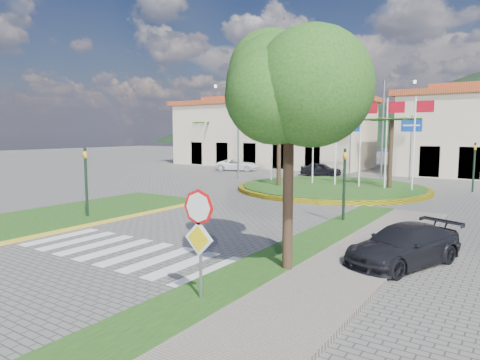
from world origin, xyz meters
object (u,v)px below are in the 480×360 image
Objects in this scene: stop_sign at (199,228)px; car_side_right at (404,245)px; deciduous_tree at (289,82)px; car_dark_b at (438,170)px; white_van at (237,165)px; car_dark_a at (321,169)px; roundabout_island at (332,187)px.

stop_sign is 6.54m from car_side_right.
deciduous_tree is at bearing 78.82° from stop_sign.
car_dark_b is (-1.06, 30.14, -4.62)m from deciduous_tree.
stop_sign is 4.59m from deciduous_tree.
car_dark_a is at bearing -111.92° from white_van.
stop_sign reaches higher than car_dark_a.
car_dark_a is (-9.73, 25.00, -4.57)m from deciduous_tree.
roundabout_island is at bearing 159.20° from car_dark_b.
car_side_right is at bearing 61.57° from stop_sign.
white_van is 18.40m from car_dark_b.
roundabout_island is 4.79× the size of stop_sign.
roundabout_island is 18.55m from deciduous_tree.
roundabout_island is at bearing 103.73° from stop_sign.
white_van is (-18.17, 28.19, -1.20)m from stop_sign.
roundabout_island reaches higher than car_side_right.
stop_sign is 33.56m from white_van.
deciduous_tree is (5.50, -17.00, 5.00)m from roundabout_island.
car_dark_a is (9.04, -0.15, 0.01)m from white_van.
roundabout_island is 13.88m from car_dark_b.
car_dark_b is at bearing 92.01° from deciduous_tree.
stop_sign is (4.90, -20.04, 1.61)m from roundabout_island.
deciduous_tree is 2.01× the size of car_dark_b.
car_dark_b is at bearing 71.34° from roundabout_island.
roundabout_island is 2.98× the size of white_van.
car_side_right is at bearing 46.74° from deciduous_tree.
roundabout_island is at bearing -163.15° from car_dark_a.
car_dark_a is (-9.13, 28.04, -1.19)m from stop_sign.
stop_sign is at bearing 178.65° from car_dark_b.
car_dark_a is at bearing 118.52° from car_dark_b.
roundabout_island is 3.13× the size of car_side_right.
car_side_right is (7.95, -14.39, 0.41)m from roundabout_island.
stop_sign reaches higher than car_side_right.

